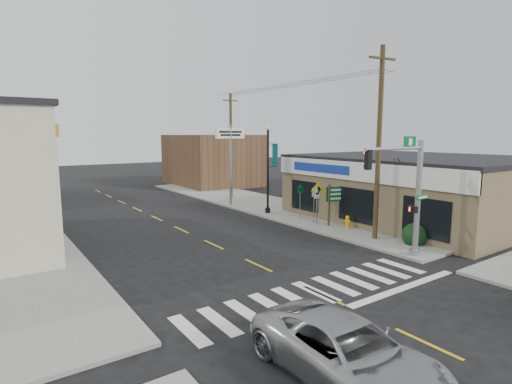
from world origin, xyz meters
TOP-DOWN VIEW (x-y plane):
  - ground at (0.00, 0.00)m, footprint 140.00×140.00m
  - sidewalk_right at (9.00, 13.00)m, footprint 6.00×38.00m
  - sidewalk_left at (-9.00, 13.00)m, footprint 6.00×38.00m
  - center_line at (0.00, 8.00)m, footprint 0.12×56.00m
  - crosswalk at (0.00, 0.40)m, footprint 11.00×2.20m
  - thrift_store at (14.50, 6.00)m, footprint 12.00×14.00m
  - bldg_distant_right at (12.00, 30.00)m, footprint 8.00×10.00m
  - suv at (-3.05, -3.87)m, footprint 2.38×5.09m
  - traffic_signal_pole at (5.92, 0.76)m, footprint 4.29×0.36m
  - guide_sign at (8.20, 7.30)m, footprint 1.45×0.13m
  - fire_hydrant at (8.05, 6.23)m, footprint 0.24×0.24m
  - ped_crossing_sign at (7.46, 8.19)m, footprint 1.01×0.07m
  - lamp_post at (7.06, 12.75)m, footprint 0.79×0.62m
  - dance_center_sign at (6.50, 16.99)m, footprint 2.95×0.18m
  - bare_tree at (9.41, 3.28)m, footprint 2.50×2.50m
  - shrub_front at (8.21, 1.92)m, footprint 1.21×1.21m
  - shrub_back at (8.96, 9.35)m, footprint 0.96×0.96m
  - utility_pole_near at (7.50, 3.78)m, footprint 1.73×0.26m
  - utility_pole_far at (8.46, 20.12)m, footprint 1.56×0.23m

SIDE VIEW (x-z plane):
  - ground at x=0.00m, z-range 0.00..0.00m
  - center_line at x=0.00m, z-range 0.00..0.01m
  - crosswalk at x=0.00m, z-range 0.00..0.01m
  - sidewalk_right at x=9.00m, z-range 0.00..0.13m
  - sidewalk_left at x=-9.00m, z-range 0.00..0.13m
  - shrub_back at x=8.96m, z-range 0.13..0.85m
  - fire_hydrant at x=8.05m, z-range 0.16..0.92m
  - shrub_front at x=8.21m, z-range 0.13..1.03m
  - suv at x=-3.05m, z-range 0.00..1.41m
  - guide_sign at x=8.20m, z-range 0.52..3.06m
  - ped_crossing_sign at x=7.46m, z-range 0.62..3.22m
  - thrift_store at x=14.50m, z-range 0.00..4.00m
  - bldg_distant_right at x=12.00m, z-range 0.00..5.60m
  - traffic_signal_pole at x=5.92m, z-range 0.66..6.09m
  - lamp_post at x=7.06m, z-range 0.61..6.70m
  - bare_tree at x=9.41m, z-range 1.56..6.56m
  - utility_pole_far at x=8.46m, z-range 0.24..9.22m
  - dance_center_sign at x=6.50m, z-range 1.76..8.03m
  - utility_pole_near at x=7.50m, z-range 0.26..10.22m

